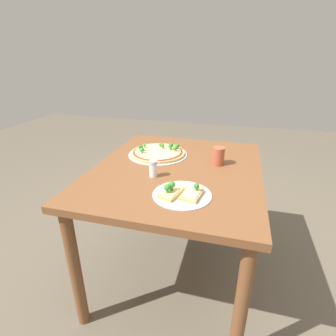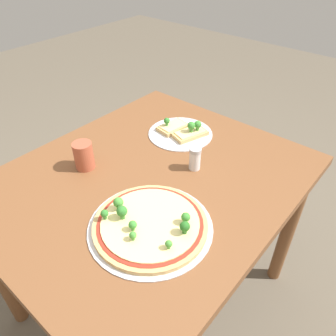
{
  "view_description": "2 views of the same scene",
  "coord_description": "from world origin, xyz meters",
  "px_view_note": "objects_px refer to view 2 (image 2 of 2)",
  "views": [
    {
      "loc": [
        -1.31,
        -0.3,
        1.34
      ],
      "look_at": [
        -0.06,
        0.04,
        0.77
      ],
      "focal_mm": 28.0,
      "sensor_mm": 36.0,
      "label": 1
    },
    {
      "loc": [
        0.64,
        0.63,
        1.49
      ],
      "look_at": [
        -0.06,
        0.04,
        0.77
      ],
      "focal_mm": 35.0,
      "sensor_mm": 36.0,
      "label": 2
    }
  ],
  "objects_px": {
    "dining_table": "(150,198)",
    "drinking_cup": "(84,156)",
    "pizza_tray_whole": "(150,224)",
    "pizza_tray_slice": "(182,131)",
    "condiment_shaker": "(195,158)"
  },
  "relations": [
    {
      "from": "dining_table",
      "to": "pizza_tray_whole",
      "type": "height_order",
      "value": "pizza_tray_whole"
    },
    {
      "from": "pizza_tray_whole",
      "to": "pizza_tray_slice",
      "type": "bearing_deg",
      "value": -151.72
    },
    {
      "from": "pizza_tray_whole",
      "to": "condiment_shaker",
      "type": "xyz_separation_m",
      "value": [
        -0.31,
        -0.07,
        0.03
      ]
    },
    {
      "from": "pizza_tray_whole",
      "to": "pizza_tray_slice",
      "type": "xyz_separation_m",
      "value": [
        -0.47,
        -0.25,
        -0.0
      ]
    },
    {
      "from": "condiment_shaker",
      "to": "pizza_tray_whole",
      "type": "bearing_deg",
      "value": 12.68
    },
    {
      "from": "pizza_tray_whole",
      "to": "condiment_shaker",
      "type": "height_order",
      "value": "condiment_shaker"
    },
    {
      "from": "pizza_tray_slice",
      "to": "condiment_shaker",
      "type": "bearing_deg",
      "value": 49.42
    },
    {
      "from": "pizza_tray_whole",
      "to": "condiment_shaker",
      "type": "bearing_deg",
      "value": -167.32
    },
    {
      "from": "drinking_cup",
      "to": "condiment_shaker",
      "type": "relative_size",
      "value": 1.17
    },
    {
      "from": "pizza_tray_whole",
      "to": "drinking_cup",
      "type": "distance_m",
      "value": 0.39
    },
    {
      "from": "dining_table",
      "to": "drinking_cup",
      "type": "distance_m",
      "value": 0.29
    },
    {
      "from": "pizza_tray_whole",
      "to": "drinking_cup",
      "type": "relative_size",
      "value": 3.63
    },
    {
      "from": "dining_table",
      "to": "pizza_tray_slice",
      "type": "height_order",
      "value": "pizza_tray_slice"
    },
    {
      "from": "dining_table",
      "to": "drinking_cup",
      "type": "xyz_separation_m",
      "value": [
        0.11,
        -0.21,
        0.15
      ]
    },
    {
      "from": "dining_table",
      "to": "pizza_tray_slice",
      "type": "xyz_separation_m",
      "value": [
        -0.3,
        -0.09,
        0.12
      ]
    }
  ]
}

